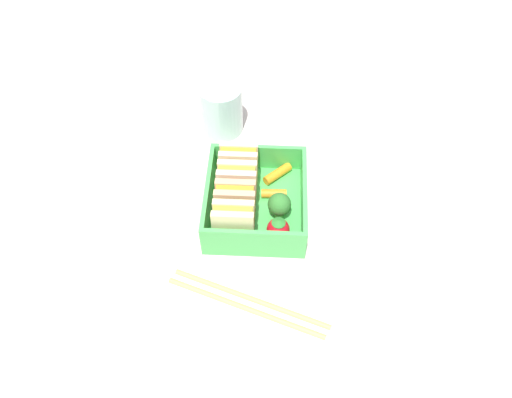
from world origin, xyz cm
name	(u,v)px	position (x,y,z in cm)	size (l,w,h in cm)	color
ground_plane	(256,214)	(0.00, 0.00, -1.00)	(120.00, 120.00, 2.00)	beige
bento_tray	(256,208)	(0.00, 0.00, 0.60)	(15.45, 13.86, 1.20)	#49B954
bento_rim	(256,196)	(0.00, 0.00, 3.37)	(15.45, 13.86, 4.34)	#49B954
sandwich_left	(234,222)	(-5.12, 2.71, 4.25)	(2.83, 5.43, 6.11)	beige
sandwich_center_left	(235,201)	(-1.71, 2.71, 4.25)	(2.83, 5.43, 6.11)	tan
sandwich_center	(237,182)	(1.71, 2.71, 4.25)	(2.83, 5.43, 6.11)	beige
sandwich_center_right	(239,164)	(5.12, 2.71, 4.25)	(2.83, 5.43, 6.11)	beige
strawberry_far_left	(278,229)	(-5.01, -3.20, 2.88)	(3.11, 3.11, 3.71)	red
broccoli_floret	(279,205)	(-1.60, -3.27, 3.67)	(3.24, 3.24, 4.18)	#84D36E
carrot_stick_left	(274,194)	(1.78, -2.47, 1.83)	(1.26, 1.26, 3.59)	orange
carrot_stick_far_left	(277,174)	(5.50, -2.92, 1.88)	(1.36, 1.36, 4.59)	orange
chopstick_pair	(247,302)	(-14.59, 0.46, 0.35)	(8.84, 20.69, 0.70)	tan
drinking_glass	(222,109)	(16.55, 6.23, 4.18)	(6.60, 6.60, 8.37)	silver
folded_napkin	(373,206)	(1.47, -16.93, 0.20)	(10.38, 11.81, 0.40)	white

